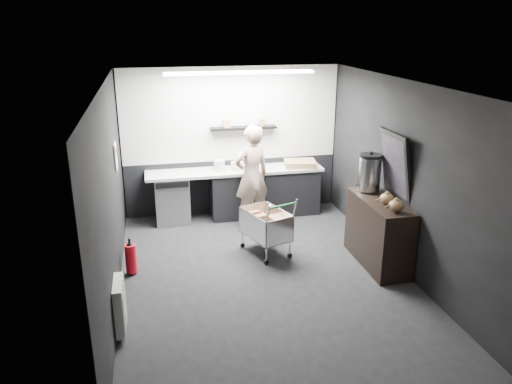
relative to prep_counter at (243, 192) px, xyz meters
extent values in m
plane|color=black|center=(-0.14, -2.42, -0.46)|extent=(5.50, 5.50, 0.00)
plane|color=white|center=(-0.14, -2.42, 2.24)|extent=(5.50, 5.50, 0.00)
plane|color=black|center=(-0.14, 0.33, 0.89)|extent=(5.50, 0.00, 5.50)
plane|color=black|center=(-0.14, -5.17, 0.89)|extent=(5.50, 0.00, 5.50)
plane|color=black|center=(-2.14, -2.42, 0.89)|extent=(0.00, 5.50, 5.50)
plane|color=black|center=(1.86, -2.42, 0.89)|extent=(0.00, 5.50, 5.50)
cube|color=silver|center=(-0.14, 0.31, 1.39)|extent=(3.95, 0.02, 1.70)
cube|color=black|center=(-0.14, 0.31, 0.04)|extent=(3.95, 0.02, 1.00)
cube|color=black|center=(0.06, 0.20, 1.16)|extent=(1.20, 0.22, 0.04)
cylinder|color=silver|center=(1.26, 0.30, 1.69)|extent=(0.20, 0.03, 0.20)
cube|color=white|center=(-2.12, -1.12, 1.09)|extent=(0.02, 0.30, 0.40)
cube|color=red|center=(-2.11, -1.12, 1.16)|extent=(0.02, 0.22, 0.10)
cube|color=silver|center=(-2.08, -3.32, -0.11)|extent=(0.10, 0.50, 0.60)
cube|color=white|center=(-0.14, -0.57, 2.21)|extent=(2.40, 0.20, 0.04)
cube|color=black|center=(0.41, 0.00, -0.03)|extent=(2.00, 0.56, 0.85)
cube|color=#B7B8B2|center=(-0.14, 0.00, 0.42)|extent=(3.20, 0.60, 0.05)
cube|color=#9EA0A5|center=(-1.29, 0.00, -0.03)|extent=(0.60, 0.58, 0.85)
cube|color=black|center=(-1.29, -0.30, 0.32)|extent=(0.56, 0.02, 0.10)
imported|color=beige|center=(0.08, -0.45, 0.44)|extent=(0.75, 0.60, 1.80)
cube|color=silver|center=(0.06, -1.62, -0.17)|extent=(0.74, 0.91, 0.02)
cube|color=silver|center=(-0.19, -1.62, 0.03)|extent=(0.28, 0.75, 0.42)
cube|color=silver|center=(0.30, -1.62, 0.03)|extent=(0.28, 0.75, 0.42)
cube|color=silver|center=(0.06, -2.01, 0.03)|extent=(0.49, 0.19, 0.42)
cube|color=silver|center=(0.06, -1.24, 0.03)|extent=(0.49, 0.19, 0.42)
cylinder|color=silver|center=(-0.16, -1.98, -0.30)|extent=(0.02, 0.02, 0.28)
cylinder|color=silver|center=(0.27, -1.98, -0.30)|extent=(0.02, 0.02, 0.28)
cylinder|color=silver|center=(-0.16, -1.27, -0.30)|extent=(0.02, 0.02, 0.28)
cylinder|color=silver|center=(0.27, -1.27, -0.30)|extent=(0.02, 0.02, 0.28)
cylinder|color=#227E3D|center=(0.06, -2.07, 0.47)|extent=(0.49, 0.20, 0.03)
cube|color=brown|center=(-0.06, -1.53, 0.01)|extent=(0.30, 0.34, 0.35)
cube|color=brown|center=(0.19, -1.73, 0.00)|extent=(0.28, 0.31, 0.31)
cylinder|color=black|center=(-0.16, -1.98, -0.42)|extent=(0.08, 0.05, 0.07)
cylinder|color=black|center=(-0.16, -1.27, -0.42)|extent=(0.08, 0.05, 0.07)
cylinder|color=black|center=(0.27, -1.98, -0.42)|extent=(0.08, 0.05, 0.07)
cylinder|color=black|center=(0.27, -1.27, -0.42)|extent=(0.08, 0.05, 0.07)
cube|color=black|center=(1.60, -2.33, 0.04)|extent=(0.50, 1.33, 1.00)
cylinder|color=silver|center=(1.60, -1.88, 0.82)|extent=(0.33, 0.33, 0.51)
cylinder|color=black|center=(1.60, -1.88, 1.09)|extent=(0.33, 0.33, 0.04)
sphere|color=black|center=(1.60, -1.88, 1.14)|extent=(0.06, 0.06, 0.06)
ellipsoid|color=brown|center=(1.60, -2.49, 0.63)|extent=(0.20, 0.20, 0.16)
ellipsoid|color=brown|center=(1.60, -2.77, 0.63)|extent=(0.20, 0.20, 0.16)
cube|color=black|center=(1.80, -2.27, 1.04)|extent=(0.22, 0.78, 0.99)
cube|color=black|center=(1.78, -2.27, 1.04)|extent=(0.16, 0.66, 0.85)
cylinder|color=red|center=(-1.99, -1.89, -0.22)|extent=(0.16, 0.16, 0.42)
cone|color=black|center=(-1.99, -1.89, 0.02)|extent=(0.11, 0.11, 0.06)
cylinder|color=black|center=(-1.99, -1.89, 0.06)|extent=(0.03, 0.03, 0.06)
cube|color=#90724D|center=(1.07, -0.05, 0.50)|extent=(0.62, 0.51, 0.11)
cylinder|color=beige|center=(-0.42, 0.00, 0.54)|extent=(0.19, 0.19, 0.19)
cube|color=silver|center=(-0.10, -0.05, 0.52)|extent=(0.22, 0.20, 0.16)
camera|label=1|loc=(-1.60, -8.54, 3.00)|focal=35.00mm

